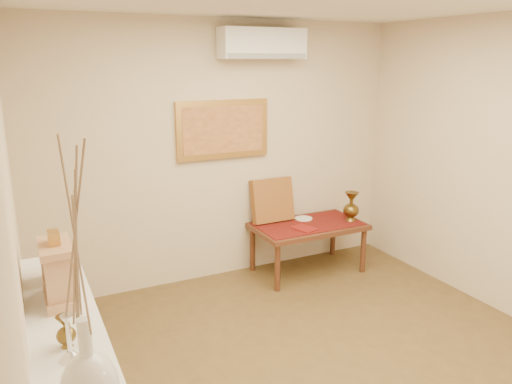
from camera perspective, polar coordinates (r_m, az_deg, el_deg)
wall_back at (r=5.24m, az=-3.86°, el=4.48°), size 4.00×0.02×2.70m
wall_left at (r=2.69m, az=-25.64°, el=-7.19°), size 0.02×4.50×2.70m
white_vase at (r=1.83m, az=-19.47°, el=-10.42°), size 0.21×0.21×1.11m
candlestick at (r=2.47m, az=-20.60°, el=-15.31°), size 0.11×0.11×0.22m
brass_urn_small at (r=2.58m, az=-20.96°, el=-14.19°), size 0.09×0.09×0.21m
table_cloth at (r=5.50m, az=6.01°, el=-3.64°), size 1.14×0.59×0.01m
brass_urn_tall at (r=5.62m, az=10.84°, el=-1.26°), size 0.18×0.18×0.40m
plate at (r=5.64m, az=5.46°, el=-3.03°), size 0.20×0.20×0.01m
menu at (r=5.32m, az=5.53°, el=-4.17°), size 0.25×0.29×0.01m
cushion at (r=5.49m, az=1.87°, el=-0.93°), size 0.48×0.20×0.49m
mantel_clock at (r=3.01m, az=-21.71°, el=-8.44°), size 0.17×0.36×0.41m
wooden_chest at (r=3.32m, az=-22.05°, el=-7.30°), size 0.16×0.21×0.24m
low_table at (r=5.52m, az=5.99°, el=-4.33°), size 1.20×0.70×0.55m
painting at (r=5.17m, az=-3.80°, el=7.15°), size 1.00×0.06×0.60m
ac_unit at (r=5.20m, az=0.75°, el=16.59°), size 0.90×0.25×0.30m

